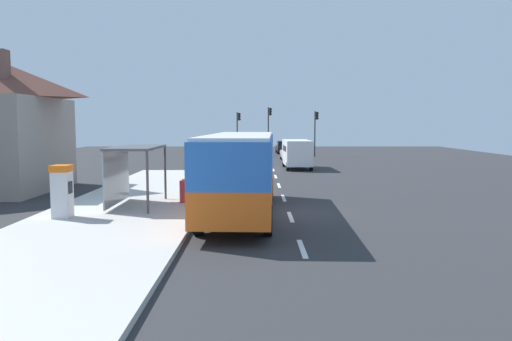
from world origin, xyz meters
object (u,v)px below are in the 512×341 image
object	(u,v)px
bus_shelter	(127,160)
recycling_bin_orange	(186,189)
bus	(238,169)
white_van	(295,152)
sedan_near	(282,147)
ticket_machine	(60,191)
recycling_bin_red	(183,191)
traffic_light_median	(267,124)
traffic_light_far_side	(236,127)
sedan_far	(288,152)
traffic_light_near_side	(314,126)

from	to	relation	value
bus_shelter	recycling_bin_orange	bearing A→B (deg)	36.68
bus	bus_shelter	size ratio (longest dim) A/B	2.77
white_van	sedan_near	bearing A→B (deg)	89.72
white_van	sedan_near	xyz separation A→B (m)	(0.10, 20.89, -0.55)
ticket_machine	recycling_bin_red	distance (m)	5.46
recycling_bin_orange	bus_shelter	bearing A→B (deg)	-143.32
sedan_near	traffic_light_median	bearing A→B (deg)	-115.14
white_van	traffic_light_median	xyz separation A→B (m)	(-1.81, 16.82, 2.26)
recycling_bin_orange	traffic_light_far_side	xyz separation A→B (m)	(1.10, 33.90, 2.60)
recycling_bin_red	sedan_far	bearing A→B (deg)	76.81
recycling_bin_red	traffic_light_near_side	xyz separation A→B (m)	(9.70, 33.80, 2.66)
white_van	traffic_light_near_side	world-z (taller)	traffic_light_near_side
ticket_machine	white_van	bearing A→B (deg)	64.94
sedan_far	traffic_light_near_side	xyz separation A→B (m)	(3.20, 6.06, 2.52)
bus	sedan_near	xyz separation A→B (m)	(4.01, 41.59, -1.05)
bus_shelter	sedan_far	bearing A→B (deg)	73.11
recycling_bin_red	traffic_light_median	bearing A→B (deg)	82.61
bus	sedan_near	world-z (taller)	bus
recycling_bin_orange	traffic_light_near_side	distance (m)	34.60
bus	traffic_light_median	xyz separation A→B (m)	(2.11, 37.53, 1.76)
traffic_light_far_side	traffic_light_median	world-z (taller)	traffic_light_median
traffic_light_far_side	traffic_light_median	distance (m)	3.60
bus	ticket_machine	bearing A→B (deg)	-166.53
sedan_far	recycling_bin_orange	world-z (taller)	sedan_far
white_van	sedan_far	world-z (taller)	white_van
bus	bus_shelter	world-z (taller)	bus
traffic_light_near_side	bus	bearing A→B (deg)	-101.35
white_van	bus_shelter	xyz separation A→B (m)	(-8.61, -19.53, 0.75)
traffic_light_median	sedan_near	bearing A→B (deg)	64.86
white_van	bus_shelter	size ratio (longest dim) A/B	1.31
ticket_machine	sedan_near	bearing A→B (deg)	76.31
sedan_near	traffic_light_near_side	xyz separation A→B (m)	(3.20, -5.66, 2.52)
ticket_machine	traffic_light_median	distance (m)	40.09
recycling_bin_red	recycling_bin_orange	bearing A→B (deg)	90.00
white_van	traffic_light_far_side	xyz separation A→B (m)	(-5.30, 16.02, 1.92)
traffic_light_median	bus	bearing A→B (deg)	-93.21
bus	sedan_far	world-z (taller)	bus
ticket_machine	recycling_bin_orange	world-z (taller)	ticket_machine
traffic_light_median	bus_shelter	distance (m)	37.01
white_van	sedan_near	world-z (taller)	white_van
bus	traffic_light_near_side	size ratio (longest dim) A/B	2.22
white_van	traffic_light_far_side	size ratio (longest dim) A/B	1.07
recycling_bin_orange	recycling_bin_red	bearing A→B (deg)	-90.00
bus	ticket_machine	world-z (taller)	bus
sedan_far	traffic_light_far_side	xyz separation A→B (m)	(-5.40, 6.86, 2.47)
ticket_machine	bus_shelter	world-z (taller)	bus_shelter
bus	sedan_far	size ratio (longest dim) A/B	2.51
traffic_light_far_side	bus	bearing A→B (deg)	-87.84
traffic_light_near_side	traffic_light_far_side	world-z (taller)	traffic_light_near_side
sedan_far	bus_shelter	distance (m)	30.01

